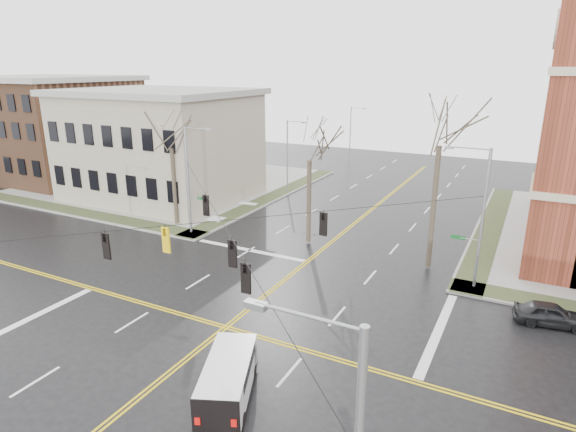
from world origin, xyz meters
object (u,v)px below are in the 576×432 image
at_px(streetlight_north_a, 288,153).
at_px(tree_nw_near, 310,155).
at_px(tree_nw_far, 171,143).
at_px(signal_pole_ne, 480,215).
at_px(cargo_van, 229,375).
at_px(parked_car_a, 551,314).
at_px(streetlight_north_b, 351,132).
at_px(signal_pole_nw, 190,178).
at_px(tree_ne, 440,137).

xyz_separation_m(streetlight_north_a, tree_nw_near, (9.06, -13.90, 2.80)).
bearing_deg(tree_nw_far, signal_pole_ne, -3.00).
height_order(signal_pole_ne, cargo_van, signal_pole_ne).
bearing_deg(tree_nw_far, parked_car_a, -8.04).
bearing_deg(streetlight_north_a, parked_car_a, -36.21).
xyz_separation_m(signal_pole_ne, cargo_van, (-7.84, -16.26, -3.86)).
bearing_deg(streetlight_north_b, parked_car_a, -56.07).
xyz_separation_m(streetlight_north_a, streetlight_north_b, (0.00, 20.00, 0.00)).
bearing_deg(signal_pole_nw, signal_pole_ne, 0.00).
height_order(signal_pole_ne, parked_car_a, signal_pole_ne).
bearing_deg(signal_pole_nw, tree_nw_far, 155.08).
relative_size(streetlight_north_a, parked_car_a, 2.09).
bearing_deg(signal_pole_nw, streetlight_north_a, 87.68).
bearing_deg(cargo_van, streetlight_north_a, 90.19).
bearing_deg(tree_nw_far, tree_ne, 1.56).
relative_size(parked_car_a, tree_ne, 0.30).
height_order(streetlight_north_b, cargo_van, streetlight_north_b).
xyz_separation_m(signal_pole_nw, streetlight_north_a, (0.67, 16.50, -0.48)).
height_order(tree_nw_far, tree_ne, tree_ne).
height_order(signal_pole_ne, tree_nw_near, tree_nw_near).
bearing_deg(tree_ne, tree_nw_far, -178.44).
distance_m(signal_pole_nw, streetlight_north_a, 16.52).
bearing_deg(tree_ne, signal_pole_nw, -174.30).
relative_size(cargo_van, tree_nw_near, 0.52).
bearing_deg(tree_nw_near, streetlight_north_a, 123.09).
bearing_deg(tree_nw_near, streetlight_north_b, 104.96).
height_order(streetlight_north_a, parked_car_a, streetlight_north_a).
bearing_deg(tree_nw_far, streetlight_north_b, 84.25).
relative_size(streetlight_north_a, streetlight_north_b, 1.00).
xyz_separation_m(streetlight_north_b, tree_ne, (18.80, -34.56, 4.85)).
bearing_deg(signal_pole_ne, signal_pole_nw, 180.00).
distance_m(signal_pole_ne, tree_nw_near, 13.38).
xyz_separation_m(cargo_van, tree_ne, (4.67, 18.20, 8.22)).
distance_m(signal_pole_ne, cargo_van, 18.46).
bearing_deg(parked_car_a, tree_ne, 48.43).
relative_size(signal_pole_ne, streetlight_north_b, 1.12).
height_order(cargo_van, tree_nw_far, tree_nw_far).
bearing_deg(tree_nw_near, cargo_van, -74.93).
bearing_deg(signal_pole_ne, cargo_van, -115.74).
xyz_separation_m(parked_car_a, tree_ne, (-7.70, 4.85, 8.67)).
xyz_separation_m(tree_nw_far, tree_ne, (22.35, 0.61, 1.89)).
bearing_deg(tree_nw_far, streetlight_north_a, 76.85).
distance_m(signal_pole_nw, streetlight_north_b, 36.51).
distance_m(parked_car_a, tree_nw_near, 19.46).
relative_size(parked_car_a, tree_nw_near, 0.38).
height_order(signal_pole_nw, streetlight_north_b, signal_pole_nw).
relative_size(signal_pole_ne, signal_pole_nw, 1.00).
xyz_separation_m(tree_nw_far, tree_nw_near, (12.60, 1.26, -0.16)).
distance_m(cargo_van, tree_ne, 20.51).
height_order(cargo_van, tree_ne, tree_ne).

